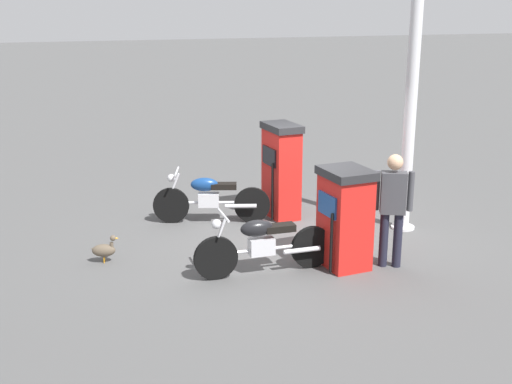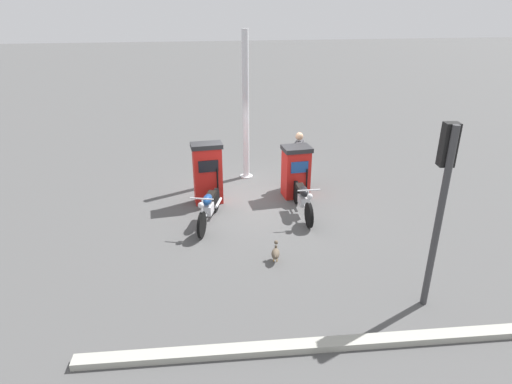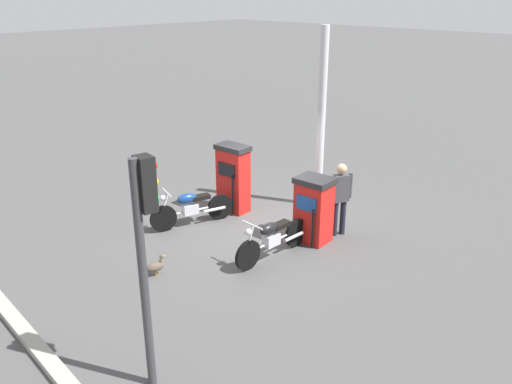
% 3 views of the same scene
% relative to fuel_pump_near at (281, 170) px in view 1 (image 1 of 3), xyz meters
% --- Properties ---
extents(ground_plane, '(120.00, 120.00, 0.00)m').
position_rel_fuel_pump_near_xyz_m(ground_plane, '(0.20, 1.24, -0.87)').
color(ground_plane, '#4C4C4C').
extents(fuel_pump_near, '(0.56, 0.86, 1.70)m').
position_rel_fuel_pump_near_xyz_m(fuel_pump_near, '(0.00, 0.00, 0.00)').
color(fuel_pump_near, red).
rests_on(fuel_pump_near, ground).
extents(fuel_pump_far, '(0.68, 0.81, 1.48)m').
position_rel_fuel_pump_near_xyz_m(fuel_pump_far, '(0.00, 2.48, -0.11)').
color(fuel_pump_far, red).
rests_on(fuel_pump_far, ground).
extents(motorcycle_near_pump, '(1.98, 0.86, 0.96)m').
position_rel_fuel_pump_near_xyz_m(motorcycle_near_pump, '(1.31, -0.09, -0.40)').
color(motorcycle_near_pump, black).
rests_on(motorcycle_near_pump, ground).
extents(motorcycle_far_pump, '(2.07, 0.56, 0.95)m').
position_rel_fuel_pump_near_xyz_m(motorcycle_far_pump, '(1.22, 2.35, -0.41)').
color(motorcycle_far_pump, black).
rests_on(motorcycle_far_pump, ground).
extents(attendant_person, '(0.55, 0.34, 1.69)m').
position_rel_fuel_pump_near_xyz_m(attendant_person, '(-0.64, 2.73, 0.11)').
color(attendant_person, '#1E1E2D').
rests_on(attendant_person, ground).
extents(wandering_duck, '(0.42, 0.26, 0.43)m').
position_rel_fuel_pump_near_xyz_m(wandering_duck, '(3.31, 1.17, -0.66)').
color(wandering_duck, brown).
rests_on(wandering_duck, ground).
extents(canopy_support_pole, '(0.40, 0.40, 4.46)m').
position_rel_fuel_pump_near_xyz_m(canopy_support_pole, '(-1.74, 1.33, 1.29)').
color(canopy_support_pole, silver).
rests_on(canopy_support_pole, ground).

